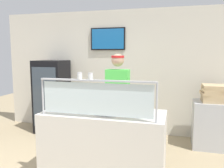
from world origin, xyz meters
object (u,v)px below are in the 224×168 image
Objects in this scene: worker_figure at (118,99)px; drink_fridge at (52,96)px; pizza_tray at (109,111)px; pepper_flake_shaker at (90,77)px; pizza_server at (108,110)px; parmesan_shaker at (80,76)px; pizza_box_stack at (214,93)px.

drink_fridge is (-1.74, 0.88, -0.20)m from worker_figure.
pizza_tray is 6.12× the size of pepper_flake_shaker.
pizza_tray is at bearing 67.24° from pepper_flake_shaker.
pepper_flake_shaker is at bearing -121.95° from pizza_server.
pizza_server is 0.60m from pepper_flake_shaker.
pizza_server is 0.65m from parmesan_shaker.
parmesan_shaker is at bearing -51.75° from drink_fridge.
parmesan_shaker is at bearing -140.54° from pizza_server.
worker_figure is (0.10, 1.03, -0.47)m from pepper_flake_shaker.
pizza_box_stack is (1.59, 1.54, 0.04)m from pizza_server.
parmesan_shaker reaches higher than pepper_flake_shaker.
pizza_box_stack is (1.72, 1.86, -0.45)m from pepper_flake_shaker.
parmesan_shaker is 0.14m from pepper_flake_shaker.
drink_fridge is at bearing 179.26° from pizza_box_stack.
pizza_tray is 2.19m from pizza_box_stack.
pizza_tray is 0.68m from parmesan_shaker.
worker_figure reaches higher than pepper_flake_shaker.
pizza_server is 0.71m from worker_figure.
pizza_box_stack is at bearing 33.70° from pizza_server.
pizza_tray is 1.09× the size of pizza_box_stack.
pizza_tray is 1.85× the size of pizza_server.
pizza_tray is at bearing 41.67° from pizza_server.
pizza_box_stack is at bearing -0.74° from drink_fridge.
worker_figure reaches higher than pizza_tray.
drink_fridge is at bearing 138.86° from pizza_tray.
pepper_flake_shaker is at bearing -95.46° from worker_figure.
pizza_tray is at bearing 49.88° from parmesan_shaker.
pepper_flake_shaker is at bearing -132.78° from pizza_box_stack.
drink_fridge is 3.37m from pizza_box_stack.
pizza_server is at bearing -136.00° from pizza_box_stack.
pepper_flake_shaker is 0.05× the size of worker_figure.
pizza_server is at bearing -87.60° from worker_figure.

